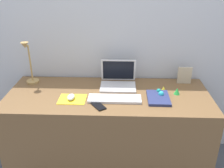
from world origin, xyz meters
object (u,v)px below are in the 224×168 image
object	(u,v)px
keyboard	(115,99)
desk_lamp	(29,64)
toy_figurine_cyan	(161,94)
toy_figurine_yellow	(164,88)
notebook_pad	(158,98)
toy_figurine_teal	(159,91)
laptop	(118,79)
mouse	(71,97)
picture_frame	(185,75)
toy_figurine_green	(177,91)
cell_phone	(98,106)

from	to	relation	value
keyboard	desk_lamp	xyz separation A→B (m)	(-0.74, 0.28, 0.17)
keyboard	toy_figurine_cyan	distance (m)	0.37
keyboard	toy_figurine_yellow	world-z (taller)	toy_figurine_yellow
notebook_pad	toy_figurine_cyan	xyz separation A→B (m)	(0.03, 0.04, 0.01)
toy_figurine_teal	toy_figurine_cyan	bearing A→B (deg)	-79.78
toy_figurine_yellow	laptop	bearing A→B (deg)	166.20
keyboard	mouse	xyz separation A→B (m)	(-0.34, -0.00, 0.01)
laptop	picture_frame	xyz separation A→B (m)	(0.58, 0.06, 0.02)
desk_lamp	toy_figurine_yellow	distance (m)	1.16
toy_figurine_green	toy_figurine_teal	world-z (taller)	toy_figurine_green
picture_frame	toy_figurine_green	world-z (taller)	picture_frame
mouse	toy_figurine_teal	size ratio (longest dim) A/B	2.34
keyboard	toy_figurine_teal	bearing A→B (deg)	19.85
notebook_pad	toy_figurine_cyan	size ratio (longest dim) A/B	4.99
notebook_pad	toy_figurine_cyan	distance (m)	0.05
laptop	toy_figurine_yellow	xyz separation A→B (m)	(0.38, -0.09, -0.04)
desk_lamp	toy_figurine_cyan	distance (m)	1.14
laptop	mouse	bearing A→B (deg)	-142.57
toy_figurine_teal	toy_figurine_cyan	distance (m)	0.06
toy_figurine_cyan	keyboard	bearing A→B (deg)	-169.48
keyboard	notebook_pad	bearing A→B (deg)	4.87
desk_lamp	toy_figurine_green	world-z (taller)	desk_lamp
keyboard	desk_lamp	distance (m)	0.81
laptop	toy_figurine_yellow	bearing A→B (deg)	-13.80
keyboard	mouse	size ratio (longest dim) A/B	4.27
mouse	toy_figurine_cyan	size ratio (longest dim) A/B	2.00
toy_figurine_green	picture_frame	bearing A→B (deg)	64.83
keyboard	cell_phone	xyz separation A→B (m)	(-0.12, -0.11, -0.01)
desk_lamp	toy_figurine_green	xyz separation A→B (m)	(1.24, -0.16, -0.16)
keyboard	desk_lamp	bearing A→B (deg)	159.54
toy_figurine_yellow	mouse	bearing A→B (deg)	-166.12
notebook_pad	toy_figurine_teal	distance (m)	0.10
toy_figurine_green	toy_figurine_cyan	distance (m)	0.14
toy_figurine_cyan	laptop	bearing A→B (deg)	149.14
mouse	notebook_pad	xyz separation A→B (m)	(0.68, 0.03, -0.01)
laptop	notebook_pad	bearing A→B (deg)	-37.58
desk_lamp	toy_figurine_yellow	world-z (taller)	desk_lamp
mouse	cell_phone	distance (m)	0.25
keyboard	toy_figurine_yellow	xyz separation A→B (m)	(0.40, 0.18, 0.01)
mouse	notebook_pad	bearing A→B (deg)	2.69
toy_figurine_green	toy_figurine_yellow	world-z (taller)	toy_figurine_green
cell_phone	desk_lamp	distance (m)	0.75
laptop	toy_figurine_green	xyz separation A→B (m)	(0.48, -0.16, -0.03)
laptop	keyboard	xyz separation A→B (m)	(-0.02, -0.27, -0.04)
desk_lamp	toy_figurine_green	size ratio (longest dim) A/B	7.11
cell_phone	toy_figurine_green	xyz separation A→B (m)	(0.62, 0.22, 0.02)
desk_lamp	toy_figurine_cyan	xyz separation A→B (m)	(1.11, -0.21, -0.16)
mouse	toy_figurine_green	distance (m)	0.85
desk_lamp	notebook_pad	world-z (taller)	desk_lamp
mouse	toy_figurine_green	xyz separation A→B (m)	(0.84, 0.12, 0.01)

